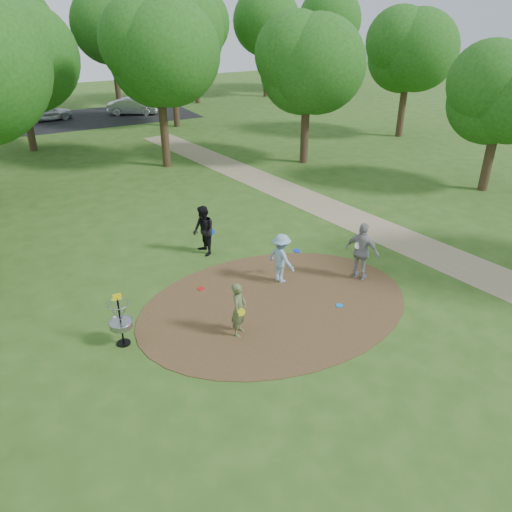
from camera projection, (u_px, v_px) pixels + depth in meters
ground at (275, 305)px, 14.92m from camera, size 100.00×100.00×0.00m
dirt_clearing at (275, 304)px, 14.91m from camera, size 8.40×8.40×0.02m
footpath at (393, 236)px, 19.26m from camera, size 7.55×39.89×0.01m
parking_lot at (102, 117)px, 39.17m from camera, size 14.00×8.00×0.01m
player_observer_with_disc at (239, 309)px, 13.26m from camera, size 0.67×0.67×1.57m
player_throwing_with_disc at (281, 258)px, 15.82m from camera, size 1.10×1.17×1.64m
player_walking_with_disc at (204, 231)px, 17.52m from camera, size 0.76×0.89×1.80m
player_waiting_with_disc at (362, 252)px, 15.90m from camera, size 0.92×1.23×1.95m
disc_ground_blue at (340, 306)px, 14.82m from camera, size 0.22×0.22×0.02m
disc_ground_red at (201, 289)px, 15.70m from camera, size 0.22×0.22×0.02m
car_left at (46, 112)px, 37.59m from camera, size 3.90×1.93×1.28m
car_right at (133, 106)px, 39.68m from camera, size 4.07×2.87×1.27m
disc_golf_basket at (120, 316)px, 12.82m from camera, size 0.63×0.63×1.54m
tree_ring at (148, 76)px, 21.34m from camera, size 36.81×45.26×9.20m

